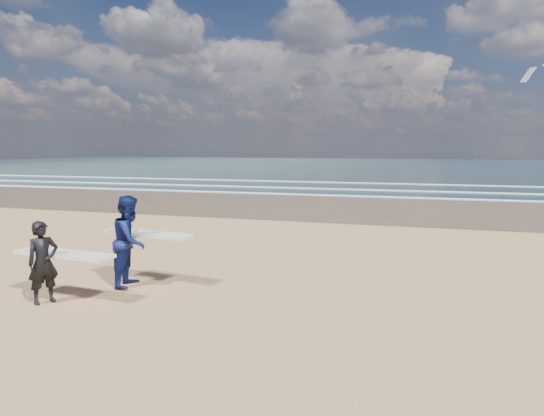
% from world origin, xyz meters
% --- Properties ---
extents(ocean, '(220.00, 100.00, 0.02)m').
position_xyz_m(ocean, '(20.00, 72.00, 0.01)').
color(ocean, '#172D34').
rests_on(ocean, ground).
extents(surfer_near, '(2.24, 1.05, 1.63)m').
position_xyz_m(surfer_near, '(-0.58, 0.44, 0.83)').
color(surfer_near, black).
rests_on(surfer_near, ground).
extents(surfer_far, '(2.25, 1.32, 2.01)m').
position_xyz_m(surfer_far, '(0.33, 1.96, 1.01)').
color(surfer_far, '#0C1445').
rests_on(surfer_far, ground).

